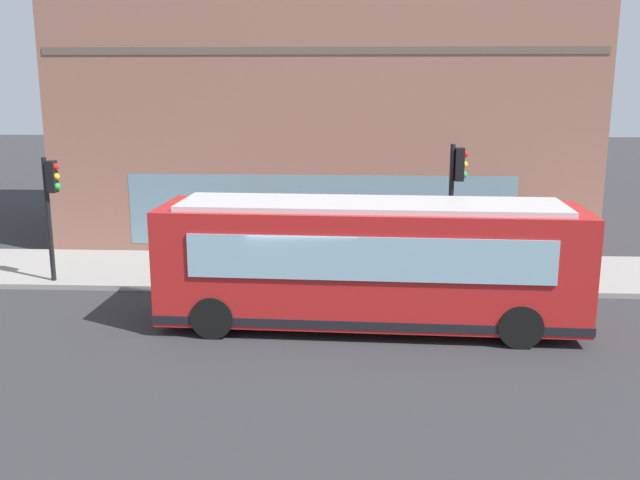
{
  "coord_description": "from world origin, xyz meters",
  "views": [
    {
      "loc": [
        -16.42,
        -1.21,
        5.87
      ],
      "look_at": [
        3.13,
        -0.18,
        1.44
      ],
      "focal_mm": 39.76,
      "sensor_mm": 36.0,
      "label": 1
    }
  ],
  "objects_px": {
    "pedestrian_near_hydrant": "(255,234)",
    "fire_hydrant": "(436,254)",
    "pedestrian_by_light_pole": "(290,243)",
    "pedestrian_walking_along_curb": "(525,230)",
    "city_bus_nearside": "(369,264)",
    "traffic_light_near_corner": "(456,189)",
    "pedestrian_near_building_entrance": "(480,242)",
    "traffic_light_down_block": "(51,195)",
    "newspaper_vending_box": "(489,253)"
  },
  "relations": [
    {
      "from": "pedestrian_near_hydrant",
      "to": "fire_hydrant",
      "type": "bearing_deg",
      "value": -93.13
    },
    {
      "from": "city_bus_nearside",
      "to": "newspaper_vending_box",
      "type": "relative_size",
      "value": 11.25
    },
    {
      "from": "fire_hydrant",
      "to": "city_bus_nearside",
      "type": "bearing_deg",
      "value": 157.38
    },
    {
      "from": "newspaper_vending_box",
      "to": "traffic_light_down_block",
      "type": "bearing_deg",
      "value": 99.54
    },
    {
      "from": "fire_hydrant",
      "to": "pedestrian_walking_along_curb",
      "type": "height_order",
      "value": "pedestrian_walking_along_curb"
    },
    {
      "from": "traffic_light_down_block",
      "to": "fire_hydrant",
      "type": "height_order",
      "value": "traffic_light_down_block"
    },
    {
      "from": "pedestrian_near_building_entrance",
      "to": "pedestrian_by_light_pole",
      "type": "height_order",
      "value": "pedestrian_near_building_entrance"
    },
    {
      "from": "city_bus_nearside",
      "to": "pedestrian_near_building_entrance",
      "type": "xyz_separation_m",
      "value": [
        4.11,
        -3.34,
        -0.35
      ]
    },
    {
      "from": "pedestrian_by_light_pole",
      "to": "pedestrian_walking_along_curb",
      "type": "bearing_deg",
      "value": -73.92
    },
    {
      "from": "traffic_light_down_block",
      "to": "fire_hydrant",
      "type": "distance_m",
      "value": 11.65
    },
    {
      "from": "city_bus_nearside",
      "to": "fire_hydrant",
      "type": "bearing_deg",
      "value": -22.62
    },
    {
      "from": "pedestrian_by_light_pole",
      "to": "pedestrian_walking_along_curb",
      "type": "relative_size",
      "value": 0.99
    },
    {
      "from": "pedestrian_by_light_pole",
      "to": "pedestrian_near_building_entrance",
      "type": "bearing_deg",
      "value": -87.79
    },
    {
      "from": "traffic_light_near_corner",
      "to": "pedestrian_by_light_pole",
      "type": "distance_m",
      "value": 5.09
    },
    {
      "from": "pedestrian_near_building_entrance",
      "to": "newspaper_vending_box",
      "type": "bearing_deg",
      "value": -24.18
    },
    {
      "from": "fire_hydrant",
      "to": "pedestrian_by_light_pole",
      "type": "bearing_deg",
      "value": 107.41
    },
    {
      "from": "fire_hydrant",
      "to": "pedestrian_walking_along_curb",
      "type": "xyz_separation_m",
      "value": [
        0.72,
        -2.9,
        0.66
      ]
    },
    {
      "from": "pedestrian_near_building_entrance",
      "to": "pedestrian_near_hydrant",
      "type": "bearing_deg",
      "value": 77.75
    },
    {
      "from": "traffic_light_down_block",
      "to": "pedestrian_near_building_entrance",
      "type": "distance_m",
      "value": 12.48
    },
    {
      "from": "traffic_light_near_corner",
      "to": "pedestrian_near_hydrant",
      "type": "height_order",
      "value": "traffic_light_near_corner"
    },
    {
      "from": "city_bus_nearside",
      "to": "traffic_light_near_corner",
      "type": "height_order",
      "value": "traffic_light_near_corner"
    },
    {
      "from": "pedestrian_near_hydrant",
      "to": "traffic_light_near_corner",
      "type": "bearing_deg",
      "value": -113.61
    },
    {
      "from": "traffic_light_near_corner",
      "to": "pedestrian_by_light_pole",
      "type": "relative_size",
      "value": 2.3
    },
    {
      "from": "traffic_light_down_block",
      "to": "pedestrian_near_hydrant",
      "type": "height_order",
      "value": "traffic_light_down_block"
    },
    {
      "from": "traffic_light_near_corner",
      "to": "pedestrian_walking_along_curb",
      "type": "relative_size",
      "value": 2.27
    },
    {
      "from": "fire_hydrant",
      "to": "pedestrian_near_building_entrance",
      "type": "distance_m",
      "value": 1.78
    },
    {
      "from": "pedestrian_walking_along_curb",
      "to": "pedestrian_by_light_pole",
      "type": "bearing_deg",
      "value": 106.08
    },
    {
      "from": "pedestrian_near_hydrant",
      "to": "newspaper_vending_box",
      "type": "relative_size",
      "value": 1.72
    },
    {
      "from": "traffic_light_near_corner",
      "to": "pedestrian_walking_along_curb",
      "type": "height_order",
      "value": "traffic_light_near_corner"
    },
    {
      "from": "city_bus_nearside",
      "to": "fire_hydrant",
      "type": "distance_m",
      "value": 5.83
    },
    {
      "from": "traffic_light_down_block",
      "to": "fire_hydrant",
      "type": "xyz_separation_m",
      "value": [
        2.28,
        -11.22,
        -2.15
      ]
    },
    {
      "from": "traffic_light_down_block",
      "to": "traffic_light_near_corner",
      "type": "bearing_deg",
      "value": -90.13
    },
    {
      "from": "traffic_light_near_corner",
      "to": "pedestrian_by_light_pole",
      "type": "bearing_deg",
      "value": 79.11
    },
    {
      "from": "newspaper_vending_box",
      "to": "city_bus_nearside",
      "type": "bearing_deg",
      "value": 143.59
    },
    {
      "from": "traffic_light_down_block",
      "to": "newspaper_vending_box",
      "type": "bearing_deg",
      "value": -80.46
    },
    {
      "from": "traffic_light_near_corner",
      "to": "pedestrian_near_building_entrance",
      "type": "bearing_deg",
      "value": -39.83
    },
    {
      "from": "traffic_light_down_block",
      "to": "pedestrian_by_light_pole",
      "type": "bearing_deg",
      "value": -82.61
    },
    {
      "from": "pedestrian_by_light_pole",
      "to": "pedestrian_walking_along_curb",
      "type": "height_order",
      "value": "pedestrian_walking_along_curb"
    },
    {
      "from": "traffic_light_down_block",
      "to": "fire_hydrant",
      "type": "bearing_deg",
      "value": -78.53
    },
    {
      "from": "traffic_light_down_block",
      "to": "pedestrian_walking_along_curb",
      "type": "distance_m",
      "value": 14.51
    },
    {
      "from": "pedestrian_by_light_pole",
      "to": "newspaper_vending_box",
      "type": "distance_m",
      "value": 6.24
    },
    {
      "from": "city_bus_nearside",
      "to": "newspaper_vending_box",
      "type": "bearing_deg",
      "value": -36.41
    },
    {
      "from": "city_bus_nearside",
      "to": "pedestrian_near_building_entrance",
      "type": "distance_m",
      "value": 5.31
    },
    {
      "from": "city_bus_nearside",
      "to": "traffic_light_down_block",
      "type": "xyz_separation_m",
      "value": [
        3.02,
        9.01,
        1.11
      ]
    },
    {
      "from": "pedestrian_near_building_entrance",
      "to": "pedestrian_near_hydrant",
      "type": "distance_m",
      "value": 7.09
    },
    {
      "from": "city_bus_nearside",
      "to": "pedestrian_by_light_pole",
      "type": "xyz_separation_m",
      "value": [
        3.89,
        2.27,
        -0.39
      ]
    },
    {
      "from": "city_bus_nearside",
      "to": "pedestrian_near_building_entrance",
      "type": "height_order",
      "value": "city_bus_nearside"
    },
    {
      "from": "pedestrian_near_building_entrance",
      "to": "pedestrian_near_hydrant",
      "type": "height_order",
      "value": "pedestrian_near_building_entrance"
    },
    {
      "from": "pedestrian_near_building_entrance",
      "to": "pedestrian_walking_along_curb",
      "type": "relative_size",
      "value": 1.03
    },
    {
      "from": "fire_hydrant",
      "to": "pedestrian_walking_along_curb",
      "type": "relative_size",
      "value": 0.42
    }
  ]
}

